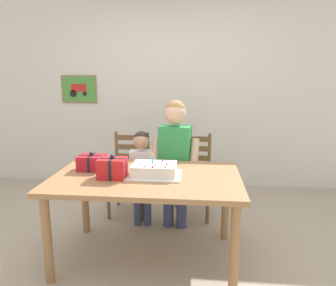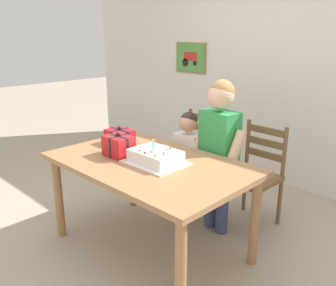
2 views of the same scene
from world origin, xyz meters
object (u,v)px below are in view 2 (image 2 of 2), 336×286
Objects in this scene: dining_table at (150,172)px; chair_right at (254,175)px; gift_box_red_large at (120,137)px; child_older at (219,142)px; gift_box_beside_cake at (119,146)px; chair_left at (194,157)px; birthday_cake at (155,157)px; child_younger at (187,155)px.

chair_right is at bearing 69.27° from dining_table.
child_older is at bearing 35.23° from gift_box_red_large.
gift_box_beside_cake reaches higher than chair_left.
chair_right is at bearing 43.76° from gift_box_red_large.
gift_box_red_large is (-0.57, 0.12, 0.02)m from birthday_cake.
chair_left reaches higher than gift_box_red_large.
birthday_cake is 1.92× the size of gift_box_beside_cake.
gift_box_red_large is at bearing 166.75° from dining_table.
birthday_cake is at bearing -101.61° from child_older.
gift_box_red_large is 0.25× the size of chair_left.
child_younger reaches higher than gift_box_red_large.
child_older is at bearing -31.21° from chair_left.
dining_table is at bearing 177.11° from birthday_cake.
chair_right is at bearing 72.99° from birthday_cake.
child_older is (0.46, 0.70, -0.03)m from gift_box_beside_cake.
dining_table is at bearing -107.58° from child_older.
dining_table is 1.17× the size of child_older.
gift_box_beside_cake is 0.83m from child_older.
chair_right is at bearing 58.94° from gift_box_beside_cake.
gift_box_beside_cake reaches higher than birthday_cake.
gift_box_red_large is at bearing -136.24° from chair_right.
gift_box_beside_cake is at bearing -166.22° from birthday_cake.
gift_box_beside_cake is (-0.33, -0.08, 0.03)m from birthday_cake.
child_older reaches higher than child_younger.
gift_box_red_large is 0.17× the size of child_older.
gift_box_beside_cake is at bearing -162.18° from dining_table.
birthday_cake is 0.58m from gift_box_red_large.
child_older is at bearing 72.42° from dining_table.
chair_left is 0.91× the size of child_younger.
chair_right is (0.71, -0.00, 0.00)m from chair_left.
chair_right is (0.62, 1.03, -0.37)m from gift_box_beside_cake.
chair_right is 0.63m from child_younger.
birthday_cake is 1.05m from chair_right.
chair_right is (0.29, 0.95, -0.34)m from birthday_cake.
child_younger is (-0.35, 0.00, -0.19)m from child_older.
gift_box_red_large is 0.23× the size of child_younger.
gift_box_beside_cake is 0.23× the size of child_younger.
birthday_cake is at bearing -66.01° from chair_left.
dining_table is 3.53× the size of birthday_cake.
chair_right is 0.51m from child_older.
child_younger is (0.20, -0.33, 0.15)m from chair_left.
gift_box_red_large is 1.24m from chair_right.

